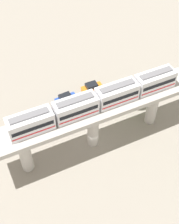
% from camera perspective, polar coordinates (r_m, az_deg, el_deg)
% --- Properties ---
extents(ground_plane, '(120.00, 120.00, 0.00)m').
position_cam_1_polar(ground_plane, '(54.16, 0.61, -5.64)').
color(ground_plane, gray).
extents(viaduct, '(5.20, 35.80, 8.56)m').
position_cam_1_polar(viaduct, '(49.05, 0.67, -0.97)').
color(viaduct, '#B7B2AA').
rests_on(viaduct, ground).
extents(train, '(2.64, 27.45, 3.24)m').
position_cam_1_polar(train, '(46.70, 1.33, 2.10)').
color(train, silver).
rests_on(train, viaduct).
extents(parked_car_blue, '(2.03, 4.29, 1.76)m').
position_cam_1_polar(parked_car_blue, '(60.38, -4.35, 2.40)').
color(parked_car_blue, '#284CB7').
rests_on(parked_car_blue, ground).
extents(parked_car_red, '(2.08, 4.31, 1.76)m').
position_cam_1_polar(parked_car_red, '(57.66, -11.37, -1.39)').
color(parked_car_red, red).
rests_on(parked_car_red, ground).
extents(parked_car_orange, '(1.89, 4.24, 1.76)m').
position_cam_1_polar(parked_car_orange, '(62.56, 0.45, 4.50)').
color(parked_car_orange, orange).
rests_on(parked_car_orange, ground).
extents(tree_near_viaduct, '(3.95, 3.95, 6.23)m').
position_cam_1_polar(tree_near_viaduct, '(57.62, 8.19, 4.12)').
color(tree_near_viaduct, brown).
rests_on(tree_near_viaduct, ground).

